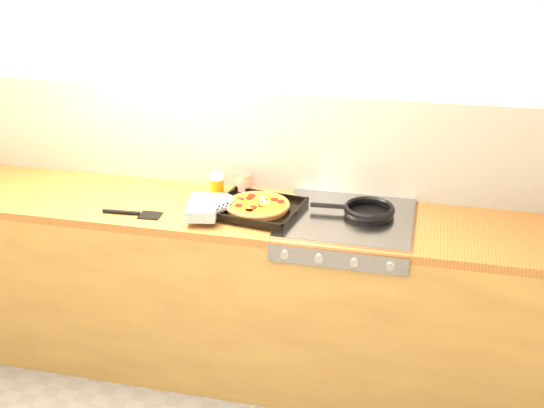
% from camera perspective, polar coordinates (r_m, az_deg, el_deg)
% --- Properties ---
extents(room_shell, '(3.20, 3.20, 3.20)m').
position_cam_1_polar(room_shell, '(3.40, -0.44, 5.27)').
color(room_shell, white).
rests_on(room_shell, ground).
extents(counter_run, '(3.20, 0.62, 0.90)m').
position_cam_1_polar(counter_run, '(3.44, -1.55, -7.38)').
color(counter_run, olive).
rests_on(counter_run, ground).
extents(stovetop, '(0.60, 0.56, 0.02)m').
position_cam_1_polar(stovetop, '(3.15, 6.29, -1.19)').
color(stovetop, '#98989D').
rests_on(stovetop, counter_run).
extents(pizza_on_tray, '(0.54, 0.43, 0.07)m').
position_cam_1_polar(pizza_on_tray, '(3.17, -2.44, -0.17)').
color(pizza_on_tray, black).
rests_on(pizza_on_tray, stovetop).
extents(frying_pan, '(0.40, 0.25, 0.04)m').
position_cam_1_polar(frying_pan, '(3.17, 8.03, -0.54)').
color(frying_pan, black).
rests_on(frying_pan, stovetop).
extents(tomato_can, '(0.09, 0.09, 0.11)m').
position_cam_1_polar(tomato_can, '(3.39, -2.32, 1.69)').
color(tomato_can, '#9B1C0C').
rests_on(tomato_can, counter_run).
extents(juice_glass, '(0.09, 0.09, 0.12)m').
position_cam_1_polar(juice_glass, '(3.38, -4.62, 1.66)').
color(juice_glass, '#C86C0B').
rests_on(juice_glass, counter_run).
extents(wooden_spoon, '(0.30, 0.08, 0.02)m').
position_cam_1_polar(wooden_spoon, '(3.39, 0.39, 0.87)').
color(wooden_spoon, '#B37F4C').
rests_on(wooden_spoon, counter_run).
extents(black_spatula, '(0.28, 0.09, 0.02)m').
position_cam_1_polar(black_spatula, '(3.24, -11.54, -0.78)').
color(black_spatula, black).
rests_on(black_spatula, counter_run).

